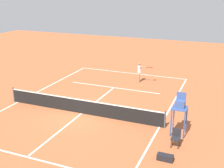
# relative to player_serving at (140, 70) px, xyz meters

# --- Properties ---
(ground_plane) EXTENTS (60.00, 60.00, 0.00)m
(ground_plane) POSITION_rel_player_serving_xyz_m (1.50, 7.71, -1.04)
(ground_plane) COLOR #AD5933
(court_lines) EXTENTS (10.29, 20.15, 0.01)m
(court_lines) POSITION_rel_player_serving_xyz_m (1.50, 7.71, -1.03)
(court_lines) COLOR white
(court_lines) RESTS_ON ground
(tennis_net) EXTENTS (10.89, 0.10, 1.07)m
(tennis_net) POSITION_rel_player_serving_xyz_m (1.50, 7.71, -0.54)
(tennis_net) COLOR #4C4C51
(tennis_net) RESTS_ON ground
(player_serving) EXTENTS (1.33, 0.49, 1.74)m
(player_serving) POSITION_rel_player_serving_xyz_m (0.00, 0.00, 0.00)
(player_serving) COLOR #9E704C
(player_serving) RESTS_ON ground
(tennis_ball) EXTENTS (0.07, 0.07, 0.07)m
(tennis_ball) POSITION_rel_player_serving_xyz_m (-0.46, 0.95, -1.00)
(tennis_ball) COLOR #CCE033
(tennis_ball) RESTS_ON ground
(umpire_chair) EXTENTS (0.80, 0.80, 2.41)m
(umpire_chair) POSITION_rel_player_serving_xyz_m (-4.74, 8.19, 0.57)
(umpire_chair) COLOR #38518C
(umpire_chair) RESTS_ON ground
(courtside_chair_near) EXTENTS (0.44, 0.46, 0.95)m
(courtside_chair_near) POSITION_rel_player_serving_xyz_m (-4.86, 9.51, -0.50)
(courtside_chair_near) COLOR #262626
(courtside_chair_near) RESTS_ON ground
(equipment_bag) EXTENTS (0.76, 0.32, 0.30)m
(equipment_bag) POSITION_rel_player_serving_xyz_m (-4.66, 10.98, -0.89)
(equipment_bag) COLOR black
(equipment_bag) RESTS_ON ground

